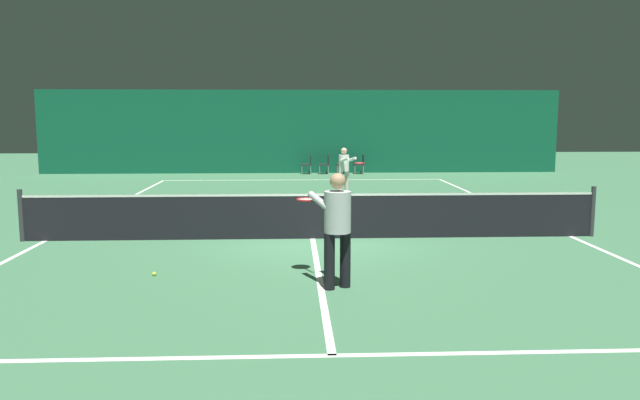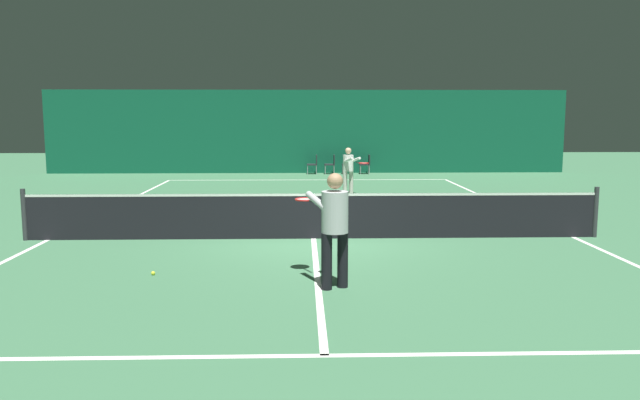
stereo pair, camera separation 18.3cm
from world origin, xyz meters
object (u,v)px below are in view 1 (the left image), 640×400
Objects in this scene: player_far at (345,167)px; courtside_chair_1 at (326,163)px; courtside_chair_0 at (308,163)px; courtside_chair_2 at (343,163)px; tennis_net at (313,215)px; courtside_chair_3 at (361,163)px; player_near at (336,221)px; tennis_ball at (154,274)px.

courtside_chair_1 is at bearing 155.22° from player_far.
courtside_chair_0 is 1.00× the size of courtside_chair_2.
courtside_chair_3 is (2.58, 14.39, -0.03)m from tennis_net.
courtside_chair_0 is (0.27, 14.39, -0.03)m from tennis_net.
player_near is at bearing -86.52° from tennis_net.
player_far is 11.22m from tennis_ball.
tennis_net is 14.62m from courtside_chair_3.
player_far is 1.79× the size of courtside_chair_1.
player_near reaches higher than tennis_ball.
courtside_chair_0 is 17.57m from tennis_ball.
courtside_chair_3 is at bearing 73.21° from tennis_ball.
player_near is 2.06× the size of courtside_chair_0.
player_far is at bearing 69.34° from tennis_ball.
courtside_chair_3 is at bearing 90.00° from courtside_chair_0.
courtside_chair_1 and courtside_chair_3 have the same top height.
tennis_net is at bearing 47.88° from tennis_ball.
tennis_net is 14.29× the size of courtside_chair_0.
courtside_chair_1 is at bearing -90.00° from courtside_chair_3.
courtside_chair_1 is at bearing 90.00° from courtside_chair_0.
courtside_chair_3 is at bearing -32.84° from player_near.
tennis_net is at bearing -4.14° from courtside_chair_1.
courtside_chair_3 is (2.35, 18.12, -0.52)m from player_near.
tennis_ball is (-4.46, -17.32, -0.45)m from courtside_chair_2.
courtside_chair_1 is 1.54m from courtside_chair_3.
courtside_chair_2 is (1.81, 14.39, -0.03)m from tennis_net.
player_far is 1.79× the size of courtside_chair_0.
player_near reaches higher than courtside_chair_1.
tennis_net is 3.77m from player_near.
tennis_net is 7.66m from player_far.
player_near is at bearing -0.14° from courtside_chair_0.
player_near is 1.15× the size of player_far.
player_near reaches higher than courtside_chair_0.
courtside_chair_1 is (0.77, 0.00, 0.00)m from courtside_chair_0.
courtside_chair_1 is (-0.26, 6.85, -0.39)m from player_far.
tennis_net is 14.29× the size of courtside_chair_1.
courtside_chair_1 is at bearing -28.02° from player_near.
player_near is 18.15m from courtside_chair_1.
player_far is 22.78× the size of tennis_ball.
player_near is at bearing -4.99° from courtside_chair_2.
player_far reaches higher than courtside_chair_0.
courtside_chair_2 is at bearing -90.00° from courtside_chair_3.
courtside_chair_1 is at bearing 85.86° from tennis_net.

